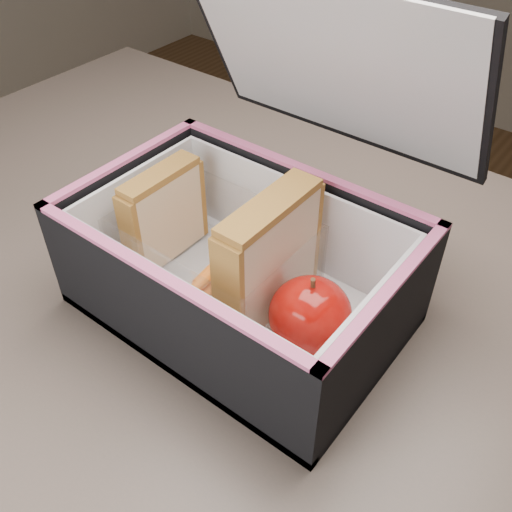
{
  "coord_description": "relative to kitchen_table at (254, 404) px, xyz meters",
  "views": [
    {
      "loc": [
        0.2,
        -0.26,
        1.14
      ],
      "look_at": [
        -0.03,
        0.04,
        0.81
      ],
      "focal_mm": 40.0,
      "sensor_mm": 36.0,
      "label": 1
    }
  ],
  "objects": [
    {
      "name": "plastic_tub",
      "position": [
        -0.07,
        0.03,
        0.14
      ],
      "size": [
        0.17,
        0.12,
        0.07
      ],
      "primitive_type": null,
      "color": "white",
      "rests_on": "lunch_bag"
    },
    {
      "name": "sandwich_right",
      "position": [
        -0.01,
        0.03,
        0.16
      ],
      "size": [
        0.03,
        0.1,
        0.12
      ],
      "color": "beige",
      "rests_on": "plastic_tub"
    },
    {
      "name": "lunch_bag",
      "position": [
        -0.04,
        0.03,
        0.15
      ],
      "size": [
        0.28,
        0.27,
        0.27
      ],
      "color": "black",
      "rests_on": "kitchen_table"
    },
    {
      "name": "sandwich_left",
      "position": [
        -0.13,
        0.03,
        0.15
      ],
      "size": [
        0.02,
        0.08,
        0.09
      ],
      "color": "beige",
      "rests_on": "plastic_tub"
    },
    {
      "name": "red_apple",
      "position": [
        0.04,
        0.02,
        0.14
      ],
      "size": [
        0.08,
        0.08,
        0.07
      ],
      "rotation": [
        0.0,
        0.0,
        0.3
      ],
      "color": "#900200",
      "rests_on": "paper_napkin"
    },
    {
      "name": "paper_napkin",
      "position": [
        0.04,
        0.02,
        0.11
      ],
      "size": [
        0.09,
        0.09,
        0.01
      ],
      "primitive_type": "cube",
      "rotation": [
        0.0,
        0.0,
        -0.34
      ],
      "color": "white",
      "rests_on": "lunch_bag"
    },
    {
      "name": "carrot_sticks",
      "position": [
        -0.06,
        0.04,
        0.12
      ],
      "size": [
        0.05,
        0.14,
        0.03
      ],
      "color": "orange",
      "rests_on": "plastic_tub"
    },
    {
      "name": "kitchen_table",
      "position": [
        0.0,
        0.0,
        0.0
      ],
      "size": [
        1.2,
        0.8,
        0.75
      ],
      "color": "brown",
      "rests_on": "ground"
    }
  ]
}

